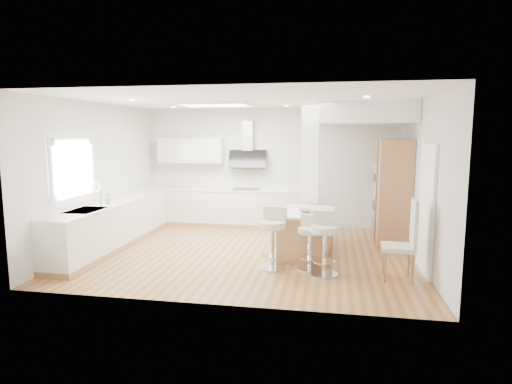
% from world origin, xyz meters
% --- Properties ---
extents(ground, '(6.00, 6.00, 0.00)m').
position_xyz_m(ground, '(0.00, 0.00, 0.00)').
color(ground, '#9E6F3A').
rests_on(ground, ground).
extents(ceiling, '(6.00, 5.00, 0.02)m').
position_xyz_m(ceiling, '(0.00, 0.00, 0.00)').
color(ceiling, white).
rests_on(ceiling, ground).
extents(wall_back, '(6.00, 0.04, 2.80)m').
position_xyz_m(wall_back, '(0.00, 2.50, 1.40)').
color(wall_back, beige).
rests_on(wall_back, ground).
extents(wall_left, '(0.04, 5.00, 2.80)m').
position_xyz_m(wall_left, '(-3.00, 0.00, 1.40)').
color(wall_left, beige).
rests_on(wall_left, ground).
extents(wall_right, '(0.04, 5.00, 2.80)m').
position_xyz_m(wall_right, '(3.00, 0.00, 1.40)').
color(wall_right, beige).
rests_on(wall_right, ground).
extents(skylight, '(4.10, 2.10, 0.06)m').
position_xyz_m(skylight, '(-0.79, 0.60, 2.77)').
color(skylight, white).
rests_on(skylight, ground).
extents(window_left, '(0.06, 1.28, 1.07)m').
position_xyz_m(window_left, '(-2.96, -0.90, 1.69)').
color(window_left, white).
rests_on(window_left, ground).
extents(doorway_right, '(0.05, 1.00, 2.10)m').
position_xyz_m(doorway_right, '(2.97, -0.60, 1.00)').
color(doorway_right, '#4A413A').
rests_on(doorway_right, ground).
extents(counter_left, '(0.63, 4.50, 1.35)m').
position_xyz_m(counter_left, '(-2.70, 0.23, 0.46)').
color(counter_left, '#AA7549').
rests_on(counter_left, ground).
extents(counter_back, '(3.62, 0.63, 2.50)m').
position_xyz_m(counter_back, '(-0.91, 2.22, 0.70)').
color(counter_back, '#AA7549').
rests_on(counter_back, ground).
extents(pillar, '(0.35, 0.35, 2.80)m').
position_xyz_m(pillar, '(1.05, 0.95, 1.40)').
color(pillar, white).
rests_on(pillar, ground).
extents(soffit, '(1.78, 2.20, 0.40)m').
position_xyz_m(soffit, '(2.10, 1.40, 2.60)').
color(soffit, white).
rests_on(soffit, ground).
extents(oven_column, '(0.63, 1.21, 2.10)m').
position_xyz_m(oven_column, '(2.68, 1.23, 1.05)').
color(oven_column, '#AA7549').
rests_on(oven_column, ground).
extents(peninsula, '(1.05, 1.45, 0.89)m').
position_xyz_m(peninsula, '(1.05, -0.01, 0.42)').
color(peninsula, '#AA7549').
rests_on(peninsula, ground).
extents(bar_stool_a, '(0.51, 0.51, 1.01)m').
position_xyz_m(bar_stool_a, '(0.55, -0.87, 0.57)').
color(bar_stool_a, silver).
rests_on(bar_stool_a, ground).
extents(bar_stool_b, '(0.44, 0.44, 0.88)m').
position_xyz_m(bar_stool_b, '(1.15, -0.81, 0.50)').
color(bar_stool_b, silver).
rests_on(bar_stool_b, ground).
extents(bar_stool_c, '(0.45, 0.45, 1.00)m').
position_xyz_m(bar_stool_c, '(1.39, -1.05, 0.56)').
color(bar_stool_c, silver).
rests_on(bar_stool_c, ground).
extents(dining_chair, '(0.49, 0.49, 1.24)m').
position_xyz_m(dining_chair, '(2.60, -1.08, 0.66)').
color(dining_chair, beige).
rests_on(dining_chair, ground).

